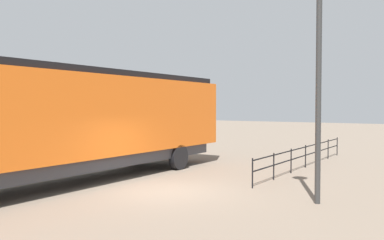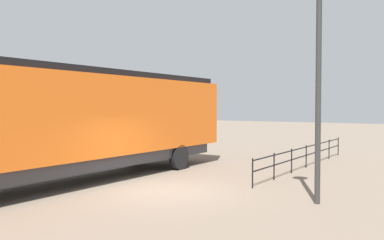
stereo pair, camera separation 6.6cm
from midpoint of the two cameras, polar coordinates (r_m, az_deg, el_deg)
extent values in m
plane|color=#756656|center=(13.67, -3.54, -9.89)|extent=(120.00, 120.00, 0.00)
cube|color=orange|center=(14.94, -18.15, 0.52)|extent=(2.94, 16.91, 2.92)
cube|color=black|center=(20.37, -1.50, -0.27)|extent=(2.82, 2.11, 2.04)
cube|color=black|center=(14.99, -18.22, 6.56)|extent=(2.64, 16.24, 0.24)
cube|color=#38383D|center=(15.07, -18.09, -5.89)|extent=(2.64, 15.56, 0.45)
cylinder|color=black|center=(19.74, -8.00, -4.64)|extent=(0.30, 1.10, 1.10)
cylinder|color=black|center=(18.10, -1.74, -5.21)|extent=(0.30, 1.10, 1.10)
cylinder|color=#2D2D2D|center=(12.18, 17.38, 3.04)|extent=(0.16, 0.16, 6.11)
cube|color=black|center=(19.32, 15.78, -3.65)|extent=(0.04, 11.30, 0.04)
cube|color=black|center=(19.36, 15.77, -4.77)|extent=(0.04, 11.30, 0.04)
cylinder|color=black|center=(14.15, 8.60, -7.38)|extent=(0.05, 0.05, 1.03)
cylinder|color=black|center=(15.86, 11.52, -6.39)|extent=(0.05, 0.05, 1.03)
cylinder|color=black|center=(17.60, 13.86, -5.59)|extent=(0.05, 0.05, 1.03)
cylinder|color=black|center=(19.37, 15.77, -4.92)|extent=(0.05, 0.05, 1.03)
cylinder|color=black|center=(21.16, 17.35, -4.36)|extent=(0.05, 0.05, 1.03)
cylinder|color=black|center=(22.96, 18.69, -3.89)|extent=(0.05, 0.05, 1.03)
cylinder|color=black|center=(24.78, 19.83, -3.48)|extent=(0.05, 0.05, 1.03)
camera|label=1|loc=(0.03, -89.86, 0.00)|focal=38.15mm
camera|label=2|loc=(0.03, 90.14, 0.00)|focal=38.15mm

